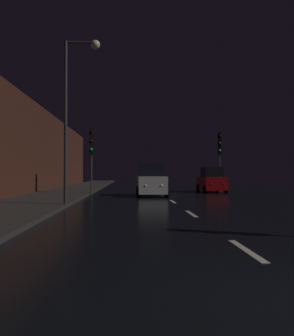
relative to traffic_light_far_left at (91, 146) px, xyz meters
name	(u,v)px	position (x,y,z in m)	size (l,w,h in m)	color
ground	(160,193)	(5.27, 2.12, -3.60)	(27.54, 84.00, 0.02)	black
sidewalk_left	(65,192)	(-2.30, 2.12, -3.52)	(4.40, 84.00, 0.15)	#33302D
building_facade_left	(19,145)	(-4.90, -1.38, -0.01)	(0.80, 63.00, 7.16)	#472319
lane_centerline	(174,202)	(5.27, -7.12, -3.58)	(0.16, 23.92, 0.01)	beige
traffic_light_far_left	(91,146)	(0.00, 0.00, 0.00)	(0.32, 0.46, 4.94)	#38383A
traffic_light_far_right	(220,148)	(10.53, 3.67, 0.15)	(0.38, 0.48, 5.12)	#38383A
streetlamp_overhead	(75,98)	(0.23, -9.66, 1.60)	(1.70, 0.44, 7.95)	#2D2D30
car_approaching_headlights	(151,181)	(4.35, -1.55, -2.56)	(2.07, 4.49, 2.26)	silver
car_parked_right_far	(211,181)	(9.74, 3.32, -2.62)	(1.95, 4.23, 2.13)	maroon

